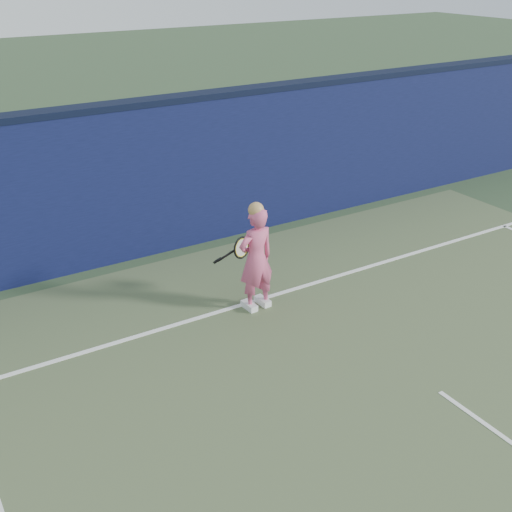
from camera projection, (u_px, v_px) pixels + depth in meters
ground at (510, 443)px, 6.76m from camera, size 80.00×80.00×0.00m
backstop_wall at (216, 169)px, 11.24m from camera, size 24.00×0.40×2.50m
wall_cap at (214, 94)px, 10.68m from camera, size 24.00×0.42×0.10m
player at (256, 258)px, 9.03m from camera, size 0.59×0.41×1.62m
racket at (240, 249)px, 9.37m from camera, size 0.64×0.16×0.34m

